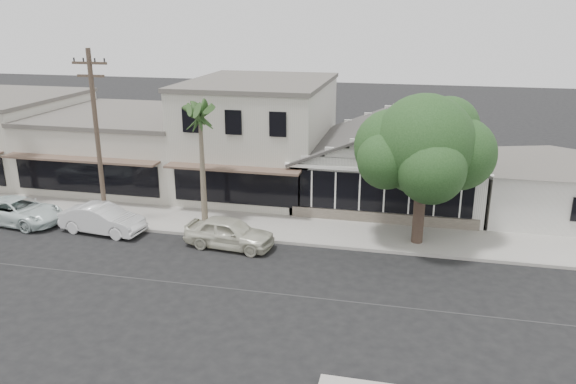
% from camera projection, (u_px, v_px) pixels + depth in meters
% --- Properties ---
extents(ground, '(140.00, 140.00, 0.00)m').
position_uv_depth(ground, '(243.00, 290.00, 22.44)').
color(ground, black).
rests_on(ground, ground).
extents(sidewalk_north, '(90.00, 3.50, 0.15)m').
position_uv_depth(sidewalk_north, '(138.00, 216.00, 30.37)').
color(sidewalk_north, '#9E9991').
rests_on(sidewalk_north, ground).
extents(corner_shop, '(10.40, 8.60, 5.10)m').
position_uv_depth(corner_shop, '(389.00, 158.00, 32.16)').
color(corner_shop, white).
rests_on(corner_shop, ground).
extents(side_cottage, '(6.00, 6.00, 3.00)m').
position_uv_depth(side_cottage, '(543.00, 191.00, 29.88)').
color(side_cottage, white).
rests_on(side_cottage, ground).
extents(row_building_near, '(8.00, 10.00, 6.50)m').
position_uv_depth(row_building_near, '(260.00, 137.00, 34.61)').
color(row_building_near, beige).
rests_on(row_building_near, ground).
extents(row_building_midnear, '(10.00, 10.00, 4.20)m').
position_uv_depth(row_building_midnear, '(128.00, 148.00, 36.85)').
color(row_building_midnear, beige).
rests_on(row_building_midnear, ground).
extents(utility_pole, '(1.80, 0.24, 9.00)m').
position_uv_depth(utility_pole, '(97.00, 136.00, 27.69)').
color(utility_pole, brown).
rests_on(utility_pole, ground).
extents(car_0, '(4.41, 2.14, 1.45)m').
position_uv_depth(car_0, '(229.00, 233.00, 26.35)').
color(car_0, beige).
rests_on(car_0, ground).
extents(car_1, '(4.47, 1.98, 1.43)m').
position_uv_depth(car_1, '(103.00, 219.00, 28.10)').
color(car_1, silver).
rests_on(car_1, ground).
extents(car_2, '(5.12, 2.85, 1.36)m').
position_uv_depth(car_2, '(18.00, 211.00, 29.36)').
color(car_2, silver).
rests_on(car_2, ground).
extents(shade_tree, '(6.50, 5.87, 7.21)m').
position_uv_depth(shade_tree, '(422.00, 147.00, 25.58)').
color(shade_tree, '#4E3A2F').
rests_on(shade_tree, ground).
extents(palm_east, '(2.62, 2.62, 6.77)m').
position_uv_depth(palm_east, '(200.00, 115.00, 27.65)').
color(palm_east, '#726651').
rests_on(palm_east, ground).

